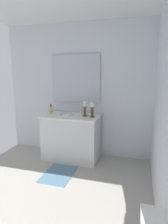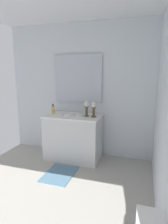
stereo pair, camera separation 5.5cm
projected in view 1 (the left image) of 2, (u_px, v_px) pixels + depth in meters
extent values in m
cube|color=#B2ADA3|center=(42.00, 198.00, 2.46)|extent=(3.04, 2.80, 0.02)
cube|color=silver|center=(168.00, 110.00, 1.83)|extent=(3.04, 0.04, 2.45)
cube|color=silver|center=(77.00, 91.00, 3.64)|extent=(0.04, 2.80, 2.45)
cube|color=silver|center=(71.00, 138.00, 3.51)|extent=(0.55, 0.98, 0.79)
cube|color=white|center=(71.00, 116.00, 3.42)|extent=(0.58, 1.01, 0.03)
sphere|color=black|center=(49.00, 132.00, 3.73)|extent=(0.02, 0.02, 0.02)
sphere|color=black|center=(44.00, 135.00, 3.54)|extent=(0.02, 0.02, 0.02)
ellipsoid|color=white|center=(71.00, 118.00, 3.43)|extent=(0.38, 0.30, 0.11)
torus|color=white|center=(71.00, 115.00, 3.42)|extent=(0.40, 0.40, 0.02)
cylinder|color=silver|center=(81.00, 112.00, 3.35)|extent=(0.02, 0.02, 0.14)
cube|color=silver|center=(76.00, 79.00, 3.55)|extent=(0.02, 0.91, 0.87)
cylinder|color=brown|center=(92.00, 117.00, 3.29)|extent=(0.09, 0.09, 0.01)
cylinder|color=brown|center=(92.00, 112.00, 3.28)|extent=(0.04, 0.04, 0.16)
cylinder|color=brown|center=(92.00, 107.00, 3.26)|extent=(0.08, 0.08, 0.01)
cylinder|color=white|center=(92.00, 105.00, 3.25)|extent=(0.06, 0.06, 0.08)
cylinder|color=brown|center=(85.00, 116.00, 3.35)|extent=(0.09, 0.09, 0.01)
cylinder|color=brown|center=(85.00, 112.00, 3.34)|extent=(0.04, 0.04, 0.16)
cylinder|color=brown|center=(85.00, 107.00, 3.32)|extent=(0.08, 0.08, 0.01)
cylinder|color=white|center=(85.00, 104.00, 3.31)|extent=(0.06, 0.06, 0.08)
cylinder|color=#E5B259|center=(51.00, 110.00, 3.54)|extent=(0.06, 0.06, 0.14)
cylinder|color=black|center=(51.00, 105.00, 3.52)|extent=(0.02, 0.02, 0.04)
cube|color=slate|center=(58.00, 174.00, 3.00)|extent=(0.60, 0.44, 0.02)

